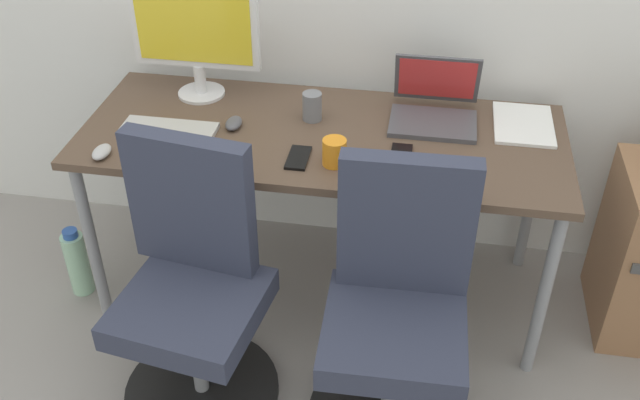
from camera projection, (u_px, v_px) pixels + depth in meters
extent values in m
plane|color=gray|center=(322.00, 288.00, 3.02)|extent=(5.28, 5.28, 0.00)
cube|color=brown|center=(322.00, 136.00, 2.59)|extent=(1.72, 0.70, 0.03)
cylinder|color=gray|center=(92.00, 245.00, 2.68)|extent=(0.04, 0.04, 0.72)
cylinder|color=gray|center=(544.00, 296.00, 2.46)|extent=(0.04, 0.04, 0.72)
cylinder|color=gray|center=(150.00, 159.00, 3.16)|extent=(0.04, 0.04, 0.72)
cylinder|color=gray|center=(532.00, 195.00, 2.94)|extent=(0.04, 0.04, 0.72)
cylinder|color=black|center=(203.00, 390.00, 2.57)|extent=(0.54, 0.54, 0.03)
cylinder|color=gray|center=(197.00, 354.00, 2.46)|extent=(0.05, 0.05, 0.34)
cube|color=#33384C|center=(191.00, 308.00, 2.33)|extent=(0.50, 0.50, 0.09)
cube|color=#33384C|center=(191.00, 203.00, 2.31)|extent=(0.43, 0.13, 0.48)
cylinder|color=gray|center=(390.00, 379.00, 2.37)|extent=(0.05, 0.05, 0.34)
cube|color=#33384C|center=(394.00, 333.00, 2.24)|extent=(0.45, 0.45, 0.09)
cube|color=#33384C|center=(406.00, 224.00, 2.22)|extent=(0.42, 0.08, 0.48)
cylinder|color=#A5D8B2|center=(78.00, 264.00, 2.93)|extent=(0.09, 0.09, 0.28)
cylinder|color=#2D59B2|center=(70.00, 234.00, 2.84)|extent=(0.06, 0.06, 0.03)
cylinder|color=silver|center=(202.00, 93.00, 2.81)|extent=(0.18, 0.18, 0.01)
cylinder|color=silver|center=(200.00, 79.00, 2.78)|extent=(0.04, 0.04, 0.11)
cube|color=silver|center=(195.00, 26.00, 2.65)|extent=(0.48, 0.03, 0.31)
cube|color=yellow|center=(193.00, 28.00, 2.64)|extent=(0.43, 0.00, 0.26)
cube|color=#4C4C51|center=(433.00, 124.00, 2.61)|extent=(0.31, 0.22, 0.02)
cube|color=#4C4C51|center=(437.00, 79.00, 2.66)|extent=(0.31, 0.08, 0.20)
cube|color=red|center=(437.00, 79.00, 2.66)|extent=(0.28, 0.06, 0.17)
cube|color=#B7B7B7|center=(169.00, 129.00, 2.58)|extent=(0.34, 0.12, 0.02)
cube|color=#B7B7B7|center=(424.00, 182.00, 2.31)|extent=(0.34, 0.12, 0.02)
ellipsoid|color=#B7B7B7|center=(102.00, 152.00, 2.44)|extent=(0.06, 0.10, 0.03)
ellipsoid|color=#515156|center=(234.00, 123.00, 2.60)|extent=(0.06, 0.10, 0.03)
cylinder|color=orange|center=(334.00, 152.00, 2.39)|extent=(0.08, 0.08, 0.09)
cylinder|color=slate|center=(312.00, 106.00, 2.63)|extent=(0.07, 0.07, 0.10)
cube|color=black|center=(298.00, 158.00, 2.43)|extent=(0.07, 0.14, 0.01)
cube|color=black|center=(401.00, 156.00, 2.45)|extent=(0.07, 0.14, 0.01)
cube|color=white|center=(523.00, 124.00, 2.61)|extent=(0.21, 0.30, 0.01)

